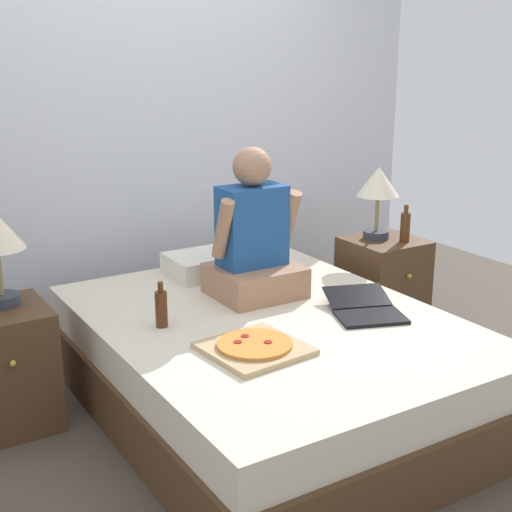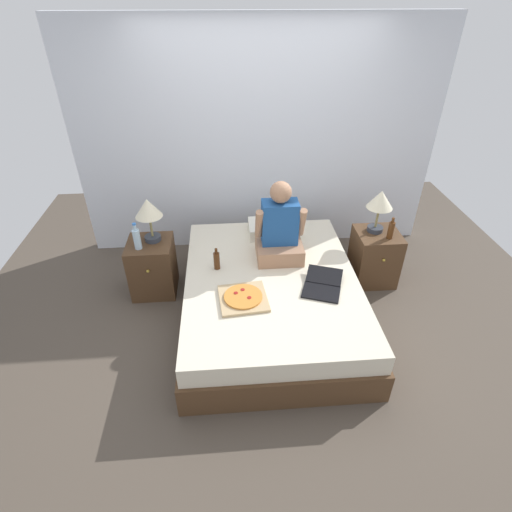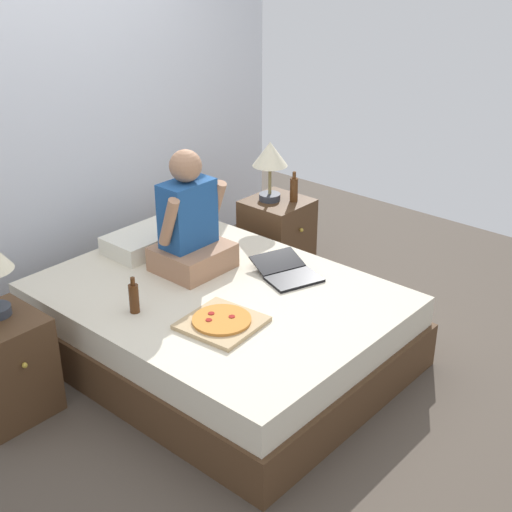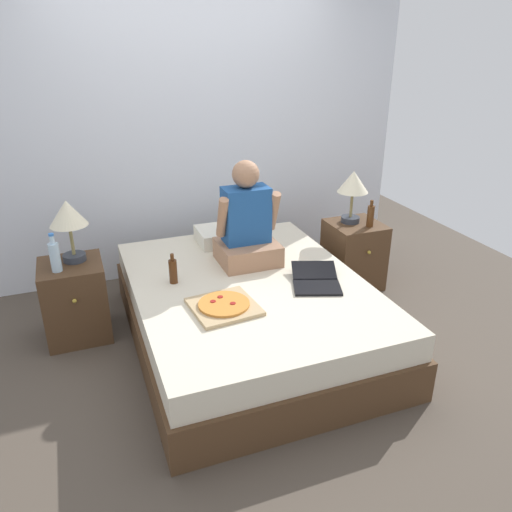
{
  "view_description": "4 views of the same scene",
  "coord_description": "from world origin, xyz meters",
  "px_view_note": "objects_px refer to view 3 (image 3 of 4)",
  "views": [
    {
      "loc": [
        -1.76,
        -2.71,
        1.73
      ],
      "look_at": [
        -0.11,
        -0.04,
        0.81
      ],
      "focal_mm": 50.0,
      "sensor_mm": 36.0,
      "label": 1
    },
    {
      "loc": [
        -0.37,
        -2.9,
        2.69
      ],
      "look_at": [
        -0.15,
        -0.1,
        0.78
      ],
      "focal_mm": 28.0,
      "sensor_mm": 36.0,
      "label": 2
    },
    {
      "loc": [
        -2.69,
        -2.66,
        2.51
      ],
      "look_at": [
        0.08,
        -0.24,
        0.75
      ],
      "focal_mm": 50.0,
      "sensor_mm": 36.0,
      "label": 3
    },
    {
      "loc": [
        -1.07,
        -2.96,
        2.06
      ],
      "look_at": [
        0.05,
        -0.02,
        0.67
      ],
      "focal_mm": 35.0,
      "sensor_mm": 36.0,
      "label": 4
    }
  ],
  "objects_px": {
    "pizza_box": "(222,322)",
    "lamp_on_right_nightstand": "(270,158)",
    "nightstand_left": "(4,367)",
    "person_seated": "(190,226)",
    "beer_bottle": "(294,189)",
    "laptop": "(288,273)",
    "nightstand_right": "(277,236)",
    "bed": "(219,324)",
    "beer_bottle_on_bed": "(134,298)"
  },
  "relations": [
    {
      "from": "pizza_box",
      "to": "lamp_on_right_nightstand",
      "type": "bearing_deg",
      "value": 30.96
    },
    {
      "from": "nightstand_left",
      "to": "person_seated",
      "type": "relative_size",
      "value": 0.75
    },
    {
      "from": "beer_bottle",
      "to": "laptop",
      "type": "xyz_separation_m",
      "value": [
        -0.81,
        -0.6,
        -0.19
      ]
    },
    {
      "from": "nightstand_right",
      "to": "laptop",
      "type": "relative_size",
      "value": 1.17
    },
    {
      "from": "bed",
      "to": "laptop",
      "type": "xyz_separation_m",
      "value": [
        0.43,
        -0.2,
        0.26
      ]
    },
    {
      "from": "bed",
      "to": "lamp_on_right_nightstand",
      "type": "relative_size",
      "value": 4.71
    },
    {
      "from": "nightstand_right",
      "to": "bed",
      "type": "bearing_deg",
      "value": -156.79
    },
    {
      "from": "bed",
      "to": "lamp_on_right_nightstand",
      "type": "bearing_deg",
      "value": 25.84
    },
    {
      "from": "nightstand_right",
      "to": "person_seated",
      "type": "distance_m",
      "value": 1.16
    },
    {
      "from": "nightstand_right",
      "to": "nightstand_left",
      "type": "bearing_deg",
      "value": 180.0
    },
    {
      "from": "person_seated",
      "to": "beer_bottle_on_bed",
      "type": "bearing_deg",
      "value": -164.89
    },
    {
      "from": "lamp_on_right_nightstand",
      "to": "bed",
      "type": "bearing_deg",
      "value": -154.16
    },
    {
      "from": "bed",
      "to": "nightstand_right",
      "type": "relative_size",
      "value": 3.64
    },
    {
      "from": "pizza_box",
      "to": "beer_bottle_on_bed",
      "type": "distance_m",
      "value": 0.53
    },
    {
      "from": "lamp_on_right_nightstand",
      "to": "beer_bottle_on_bed",
      "type": "distance_m",
      "value": 1.71
    },
    {
      "from": "beer_bottle_on_bed",
      "to": "lamp_on_right_nightstand",
      "type": "bearing_deg",
      "value": 12.92
    },
    {
      "from": "bed",
      "to": "person_seated",
      "type": "xyz_separation_m",
      "value": [
        0.11,
        0.34,
        0.52
      ]
    },
    {
      "from": "pizza_box",
      "to": "person_seated",
      "type": "bearing_deg",
      "value": 58.76
    },
    {
      "from": "laptop",
      "to": "nightstand_right",
      "type": "bearing_deg",
      "value": 43.59
    },
    {
      "from": "lamp_on_right_nightstand",
      "to": "laptop",
      "type": "height_order",
      "value": "lamp_on_right_nightstand"
    },
    {
      "from": "beer_bottle",
      "to": "person_seated",
      "type": "distance_m",
      "value": 1.13
    },
    {
      "from": "bed",
      "to": "nightstand_left",
      "type": "bearing_deg",
      "value": 156.79
    },
    {
      "from": "laptop",
      "to": "beer_bottle_on_bed",
      "type": "relative_size",
      "value": 2.26
    },
    {
      "from": "nightstand_right",
      "to": "pizza_box",
      "type": "xyz_separation_m",
      "value": [
        -1.44,
        -0.8,
        0.2
      ]
    },
    {
      "from": "nightstand_right",
      "to": "beer_bottle_on_bed",
      "type": "distance_m",
      "value": 1.71
    },
    {
      "from": "pizza_box",
      "to": "beer_bottle_on_bed",
      "type": "xyz_separation_m",
      "value": [
        -0.22,
        0.47,
        0.07
      ]
    },
    {
      "from": "nightstand_right",
      "to": "beer_bottle_on_bed",
      "type": "height_order",
      "value": "beer_bottle_on_bed"
    },
    {
      "from": "lamp_on_right_nightstand",
      "to": "pizza_box",
      "type": "height_order",
      "value": "lamp_on_right_nightstand"
    },
    {
      "from": "beer_bottle",
      "to": "laptop",
      "type": "height_order",
      "value": "beer_bottle"
    },
    {
      "from": "beer_bottle_on_bed",
      "to": "nightstand_right",
      "type": "bearing_deg",
      "value": 11.04
    },
    {
      "from": "lamp_on_right_nightstand",
      "to": "beer_bottle",
      "type": "distance_m",
      "value": 0.29
    },
    {
      "from": "person_seated",
      "to": "beer_bottle_on_bed",
      "type": "distance_m",
      "value": 0.66
    },
    {
      "from": "beer_bottle_on_bed",
      "to": "bed",
      "type": "bearing_deg",
      "value": -19.53
    },
    {
      "from": "bed",
      "to": "beer_bottle",
      "type": "relative_size",
      "value": 9.22
    },
    {
      "from": "beer_bottle_on_bed",
      "to": "nightstand_left",
      "type": "bearing_deg",
      "value": 154.19
    },
    {
      "from": "bed",
      "to": "nightstand_left",
      "type": "relative_size",
      "value": 3.64
    },
    {
      "from": "nightstand_left",
      "to": "lamp_on_right_nightstand",
      "type": "height_order",
      "value": "lamp_on_right_nightstand"
    },
    {
      "from": "nightstand_right",
      "to": "laptop",
      "type": "height_order",
      "value": "nightstand_right"
    },
    {
      "from": "nightstand_left",
      "to": "beer_bottle_on_bed",
      "type": "height_order",
      "value": "beer_bottle_on_bed"
    },
    {
      "from": "person_seated",
      "to": "bed",
      "type": "bearing_deg",
      "value": -108.16
    },
    {
      "from": "bed",
      "to": "beer_bottle_on_bed",
      "type": "relative_size",
      "value": 9.64
    },
    {
      "from": "nightstand_left",
      "to": "nightstand_right",
      "type": "xyz_separation_m",
      "value": [
        2.33,
        0.0,
        0.0
      ]
    },
    {
      "from": "laptop",
      "to": "pizza_box",
      "type": "xyz_separation_m",
      "value": [
        -0.7,
        -0.09,
        -0.0
      ]
    },
    {
      "from": "lamp_on_right_nightstand",
      "to": "beer_bottle",
      "type": "bearing_deg",
      "value": -56.31
    },
    {
      "from": "nightstand_left",
      "to": "beer_bottle",
      "type": "distance_m",
      "value": 2.44
    },
    {
      "from": "nightstand_left",
      "to": "bed",
      "type": "bearing_deg",
      "value": -23.21
    },
    {
      "from": "laptop",
      "to": "beer_bottle_on_bed",
      "type": "height_order",
      "value": "beer_bottle_on_bed"
    },
    {
      "from": "beer_bottle",
      "to": "beer_bottle_on_bed",
      "type": "bearing_deg",
      "value": -172.62
    },
    {
      "from": "nightstand_left",
      "to": "beer_bottle",
      "type": "bearing_deg",
      "value": -2.38
    },
    {
      "from": "nightstand_right",
      "to": "beer_bottle",
      "type": "distance_m",
      "value": 0.41
    }
  ]
}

